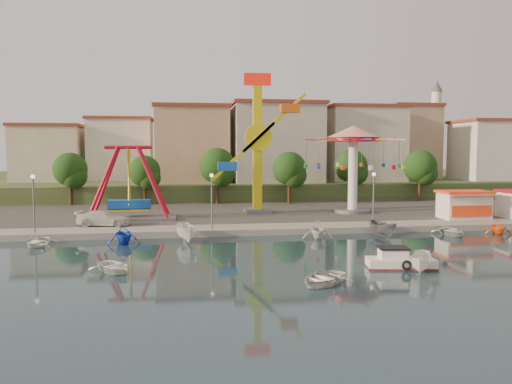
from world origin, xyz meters
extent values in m
plane|color=#132934|center=(0.00, 0.00, 0.00)|extent=(200.00, 200.00, 0.00)
cube|color=#9E998E|center=(0.00, 62.00, 0.30)|extent=(200.00, 100.00, 0.60)
cube|color=#4C4944|center=(0.00, 30.00, 0.60)|extent=(90.00, 28.00, 0.01)
cube|color=#384C26|center=(0.00, 67.00, 1.50)|extent=(200.00, 60.00, 3.00)
cube|color=#59595E|center=(-16.50, 21.34, 0.75)|extent=(10.00, 5.00, 0.30)
cube|color=blue|center=(-16.50, 21.34, 2.20)|extent=(4.50, 1.40, 1.00)
cylinder|color=#AE0D23|center=(-16.50, 21.34, 8.40)|extent=(5.00, 0.40, 0.40)
cube|color=#59595E|center=(-1.93, 24.79, 0.85)|extent=(3.00, 3.00, 0.50)
cube|color=#D5C711|center=(-1.93, 24.79, 8.10)|extent=(1.00, 1.00, 15.00)
cube|color=red|center=(-1.93, 24.79, 16.40)|extent=(3.20, 0.50, 1.40)
cylinder|color=#D5C711|center=(-1.93, 23.99, 9.60)|extent=(3.20, 0.50, 3.20)
cube|color=#D5C711|center=(-0.08, 23.79, 11.29)|extent=(7.61, 0.35, 7.01)
cube|color=#CF5312|center=(1.76, 23.79, 12.98)|extent=(2.20, 1.20, 1.00)
cylinder|color=#59595E|center=(9.45, 23.42, 0.80)|extent=(4.40, 4.40, 0.40)
cylinder|color=white|center=(9.45, 23.42, 5.10)|extent=(1.10, 1.10, 9.00)
cylinder|color=#AE0D23|center=(9.45, 23.42, 9.40)|extent=(6.00, 6.00, 0.50)
cone|color=red|center=(9.45, 23.42, 10.30)|extent=(6.40, 6.40, 1.40)
cube|color=white|center=(19.76, 16.50, 2.00)|extent=(5.00, 3.00, 2.80)
cube|color=#FF4216|center=(19.76, 16.50, 3.55)|extent=(5.40, 3.40, 0.25)
cube|color=red|center=(19.76, 14.80, 3.20)|extent=(5.00, 0.77, 0.43)
cylinder|color=#59595E|center=(-24.00, 13.00, 3.10)|extent=(0.14, 0.14, 5.00)
cylinder|color=#59595E|center=(-8.00, 13.00, 3.10)|extent=(0.14, 0.14, 5.00)
cylinder|color=#59595E|center=(8.00, 13.00, 3.10)|extent=(0.14, 0.14, 5.00)
cylinder|color=#382314|center=(-26.00, 36.98, 2.40)|extent=(0.44, 0.44, 3.60)
sphere|color=black|center=(-26.00, 36.98, 5.49)|extent=(4.60, 4.60, 4.60)
cylinder|color=#382314|center=(-16.00, 36.24, 2.30)|extent=(0.44, 0.44, 3.40)
sphere|color=black|center=(-16.00, 36.24, 5.22)|extent=(4.35, 4.35, 4.35)
cylinder|color=#382314|center=(-6.00, 35.81, 2.56)|extent=(0.44, 0.44, 3.92)
sphere|color=black|center=(-6.00, 35.81, 5.94)|extent=(5.02, 5.02, 5.02)
cylinder|color=#382314|center=(4.00, 34.36, 2.43)|extent=(0.44, 0.44, 3.66)
sphere|color=black|center=(4.00, 34.36, 5.58)|extent=(4.68, 4.68, 4.68)
cylinder|color=#382314|center=(14.00, 37.35, 2.50)|extent=(0.44, 0.44, 3.80)
sphere|color=black|center=(14.00, 37.35, 5.77)|extent=(4.86, 4.86, 4.86)
cylinder|color=#382314|center=(24.00, 35.54, 2.49)|extent=(0.44, 0.44, 3.77)
sphere|color=black|center=(24.00, 35.54, 5.73)|extent=(4.83, 4.83, 4.83)
cube|color=beige|center=(-33.37, 46.06, 8.93)|extent=(9.26, 9.53, 11.87)
cube|color=silver|center=(-21.33, 51.38, 7.32)|extent=(12.33, 9.01, 8.63)
cube|color=tan|center=(-8.19, 51.96, 8.62)|extent=(11.95, 9.28, 11.23)
cube|color=beige|center=(5.60, 48.80, 7.60)|extent=(12.59, 10.50, 9.20)
cube|color=beige|center=(19.07, 52.20, 7.62)|extent=(10.75, 9.23, 9.24)
cube|color=tan|center=(32.37, 50.33, 8.61)|extent=(12.77, 10.96, 11.21)
cube|color=silver|center=(44.15, 48.77, 9.18)|extent=(8.23, 8.98, 12.36)
cylinder|color=silver|center=(36.00, 54.00, 11.00)|extent=(1.80, 1.80, 16.00)
cylinder|color=#59595E|center=(36.00, 54.00, 16.00)|extent=(2.80, 2.80, 0.30)
cone|color=#59595E|center=(36.00, 54.00, 20.00)|extent=(2.20, 2.20, 2.00)
cube|color=white|center=(4.06, -2.20, 0.27)|extent=(4.76, 2.39, 0.82)
cube|color=#AE0D23|center=(4.06, -2.20, 0.07)|extent=(4.76, 2.39, 0.15)
cube|color=white|center=(3.52, -2.11, 0.96)|extent=(2.00, 1.62, 0.82)
cube|color=black|center=(3.52, -2.11, 1.41)|extent=(2.21, 1.83, 0.11)
torus|color=black|center=(4.06, -3.12, 0.41)|extent=(0.71, 0.28, 0.69)
torus|color=black|center=(5.34, -3.07, 0.41)|extent=(0.71, 0.28, 0.69)
imported|color=white|center=(-15.25, -0.52, 0.36)|extent=(3.99, 4.31, 0.73)
imported|color=silver|center=(-2.37, -5.49, 0.39)|extent=(4.65, 4.52, 0.79)
imported|color=white|center=(4.87, -3.59, 0.68)|extent=(2.91, 3.70, 1.36)
imported|color=silver|center=(-18.49, 16.56, 1.35)|extent=(5.42, 2.80, 1.50)
imported|color=white|center=(-22.88, 9.80, 0.38)|extent=(2.77, 3.77, 0.76)
imported|color=blue|center=(-15.83, 9.80, 0.85)|extent=(3.61, 3.90, 1.70)
imported|color=silver|center=(-10.39, 9.80, 0.82)|extent=(2.22, 4.44, 1.64)
imported|color=silver|center=(1.45, 9.80, 0.84)|extent=(3.37, 3.70, 1.67)
imported|color=#545559|center=(7.71, 9.80, 0.77)|extent=(2.06, 4.16, 1.54)
imported|color=silver|center=(14.58, 9.80, 0.41)|extent=(2.87, 4.00, 0.83)
imported|color=orange|center=(19.33, 9.80, 0.75)|extent=(3.00, 3.30, 1.50)
camera|label=1|loc=(-10.49, -34.01, 7.99)|focal=35.00mm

